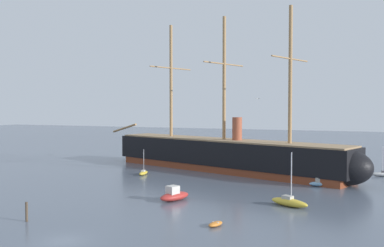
% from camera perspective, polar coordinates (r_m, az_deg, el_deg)
% --- Properties ---
extents(ground_plane, '(400.00, 400.00, 0.00)m').
position_cam_1_polar(ground_plane, '(43.93, -16.23, -14.40)').
color(ground_plane, slate).
extents(tall_ship, '(59.52, 24.57, 29.65)m').
position_cam_1_polar(tall_ship, '(85.50, 4.15, -3.99)').
color(tall_ship, brown).
rests_on(tall_ship, ground).
extents(dinghy_foreground_right, '(1.49, 2.27, 0.49)m').
position_cam_1_polar(dinghy_foreground_right, '(47.14, 3.05, -12.84)').
color(dinghy_foreground_right, orange).
rests_on(dinghy_foreground_right, ground).
extents(motorboat_near_centre, '(3.63, 5.19, 2.01)m').
position_cam_1_polar(motorboat_near_centre, '(59.23, -2.32, -9.25)').
color(motorboat_near_centre, '#B22D28').
rests_on(motorboat_near_centre, ground).
extents(sailboat_mid_right, '(5.40, 3.61, 6.80)m').
position_cam_1_polar(sailboat_mid_right, '(57.24, 12.45, -9.85)').
color(sailboat_mid_right, gold).
rests_on(sailboat_mid_right, ground).
extents(sailboat_alongside_bow, '(1.65, 3.69, 4.63)m').
position_cam_1_polar(sailboat_alongside_bow, '(81.30, -6.29, -6.34)').
color(sailboat_alongside_bow, gold).
rests_on(sailboat_alongside_bow, ground).
extents(motorboat_alongside_stern, '(3.54, 2.29, 1.38)m').
position_cam_1_polar(motorboat_alongside_stern, '(72.26, 16.16, -7.42)').
color(motorboat_alongside_stern, '#7FB2D6').
rests_on(motorboat_alongside_stern, ground).
extents(sailboat_far_right, '(4.24, 1.92, 5.32)m').
position_cam_1_polar(sailboat_far_right, '(85.96, 23.50, -6.01)').
color(sailboat_far_right, silver).
rests_on(sailboat_far_right, ground).
extents(motorboat_distant_centre, '(1.62, 3.28, 1.33)m').
position_cam_1_polar(motorboat_distant_centre, '(102.12, 7.34, -4.54)').
color(motorboat_distant_centre, gold).
rests_on(motorboat_distant_centre, ground).
extents(mooring_piling_nearest, '(0.28, 0.28, 2.12)m').
position_cam_1_polar(mooring_piling_nearest, '(51.98, -20.59, -10.63)').
color(mooring_piling_nearest, '#4C3D2D').
rests_on(mooring_piling_nearest, ground).
extents(seagull_in_flight, '(0.91, 0.69, 0.13)m').
position_cam_1_polar(seagull_in_flight, '(62.89, 8.48, 3.20)').
color(seagull_in_flight, silver).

